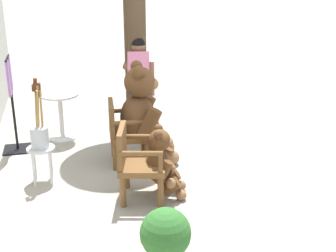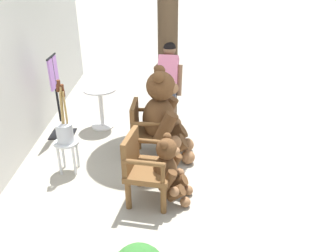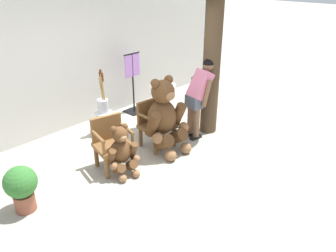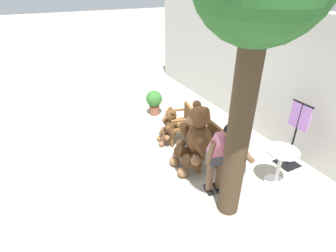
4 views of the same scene
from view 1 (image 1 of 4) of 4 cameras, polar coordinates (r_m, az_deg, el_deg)
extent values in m
plane|color=#A8A091|center=(6.07, 0.08, -5.93)|extent=(60.00, 60.00, 0.00)
cube|color=brown|center=(5.37, -3.11, -4.79)|extent=(0.67, 0.64, 0.07)
cylinder|color=brown|center=(5.26, -0.90, -8.03)|extent=(0.07, 0.07, 0.37)
cylinder|color=brown|center=(5.67, -0.80, -5.84)|extent=(0.07, 0.07, 0.37)
cylinder|color=brown|center=(5.28, -5.51, -7.98)|extent=(0.07, 0.07, 0.37)
cylinder|color=brown|center=(5.69, -5.06, -5.81)|extent=(0.07, 0.07, 0.37)
cube|color=brown|center=(5.29, -5.65, -2.36)|extent=(0.52, 0.18, 0.42)
cylinder|color=brown|center=(5.04, -3.33, -3.35)|extent=(0.17, 0.48, 0.06)
cylinder|color=brown|center=(5.08, -0.93, -4.50)|extent=(0.05, 0.05, 0.22)
cylinder|color=brown|center=(5.50, -3.01, -1.28)|extent=(0.17, 0.48, 0.06)
cylinder|color=brown|center=(5.54, -0.82, -2.35)|extent=(0.05, 0.05, 0.22)
cube|color=brown|center=(6.30, -4.72, -1.00)|extent=(0.60, 0.56, 0.07)
cylinder|color=brown|center=(6.18, -2.55, -3.55)|extent=(0.07, 0.07, 0.37)
cylinder|color=brown|center=(6.61, -3.01, -1.97)|extent=(0.07, 0.07, 0.37)
cylinder|color=brown|center=(6.16, -6.45, -3.78)|extent=(0.07, 0.07, 0.37)
cylinder|color=brown|center=(6.58, -6.65, -2.18)|extent=(0.07, 0.07, 0.37)
cube|color=brown|center=(6.20, -6.90, 1.00)|extent=(0.52, 0.10, 0.42)
cylinder|color=brown|center=(5.97, -4.60, 0.43)|extent=(0.09, 0.48, 0.06)
cylinder|color=brown|center=(6.03, -2.58, -0.45)|extent=(0.05, 0.05, 0.22)
cylinder|color=brown|center=(6.45, -4.96, 1.90)|extent=(0.09, 0.48, 0.06)
cylinder|color=brown|center=(6.50, -3.09, 1.08)|extent=(0.05, 0.05, 0.22)
ellipsoid|color=brown|center=(6.24, -3.69, 0.94)|extent=(0.59, 0.51, 0.64)
sphere|color=brown|center=(6.10, -3.49, 5.36)|extent=(0.41, 0.41, 0.41)
ellipsoid|color=#8C603D|center=(6.12, -1.87, 5.15)|extent=(0.20, 0.16, 0.15)
sphere|color=black|center=(6.12, -1.87, 5.24)|extent=(0.06, 0.06, 0.06)
sphere|color=brown|center=(5.91, -3.59, 6.60)|extent=(0.16, 0.16, 0.16)
sphere|color=brown|center=(6.20, -3.86, 7.25)|extent=(0.16, 0.16, 0.16)
cylinder|color=brown|center=(5.97, -2.39, 0.06)|extent=(0.21, 0.37, 0.49)
sphere|color=#8C603D|center=(6.04, -1.13, -1.83)|extent=(0.19, 0.19, 0.19)
cylinder|color=brown|center=(6.53, -3.00, 1.84)|extent=(0.21, 0.37, 0.49)
sphere|color=#8C603D|center=(6.63, -1.88, 0.18)|extent=(0.19, 0.19, 0.19)
cylinder|color=brown|center=(6.23, -1.30, -2.49)|extent=(0.26, 0.41, 0.38)
sphere|color=#8C603D|center=(6.31, 0.47, -3.88)|extent=(0.20, 0.20, 0.20)
cylinder|color=brown|center=(6.54, -1.71, -1.35)|extent=(0.26, 0.41, 0.38)
sphere|color=#8C603D|center=(6.65, -0.06, -2.58)|extent=(0.20, 0.20, 0.20)
ellipsoid|color=brown|center=(5.41, -1.22, -4.78)|extent=(0.41, 0.37, 0.40)
sphere|color=brown|center=(5.29, -1.03, -1.75)|extent=(0.25, 0.25, 0.25)
ellipsoid|color=#8C603D|center=(5.29, 0.14, -1.94)|extent=(0.14, 0.12, 0.09)
sphere|color=black|center=(5.29, 0.14, -1.88)|extent=(0.04, 0.04, 0.04)
sphere|color=brown|center=(5.16, -1.21, -1.03)|extent=(0.10, 0.10, 0.10)
sphere|color=brown|center=(5.34, -1.16, -0.29)|extent=(0.10, 0.10, 0.10)
cylinder|color=brown|center=(5.24, -0.54, -5.64)|extent=(0.16, 0.24, 0.30)
sphere|color=#8C603D|center=(5.29, 0.33, -7.00)|extent=(0.12, 0.12, 0.12)
cylinder|color=brown|center=(5.58, -0.48, -3.98)|extent=(0.16, 0.24, 0.30)
sphere|color=#8C603D|center=(5.64, 0.34, -5.18)|extent=(0.12, 0.12, 0.12)
cylinder|color=brown|center=(5.41, 0.33, -7.35)|extent=(0.20, 0.28, 0.24)
sphere|color=#8C603D|center=(5.45, 1.61, -8.40)|extent=(0.13, 0.13, 0.13)
cylinder|color=brown|center=(5.60, 0.34, -6.34)|extent=(0.20, 0.28, 0.24)
sphere|color=#8C603D|center=(5.66, 1.56, -7.27)|extent=(0.13, 0.13, 0.13)
cube|color=black|center=(7.14, -2.73, -1.58)|extent=(0.25, 0.13, 0.06)
cylinder|color=brown|center=(6.99, -2.78, 1.78)|extent=(0.12, 0.12, 0.82)
cube|color=black|center=(7.15, -4.17, -1.60)|extent=(0.25, 0.13, 0.06)
cylinder|color=brown|center=(7.00, -4.26, 1.76)|extent=(0.12, 0.12, 0.82)
cube|color=#4C5160|center=(6.91, -3.57, 3.97)|extent=(0.27, 0.34, 0.24)
cube|color=pink|center=(6.96, -3.60, 6.69)|extent=(0.49, 0.40, 0.57)
sphere|color=brown|center=(7.07, -3.63, 9.71)|extent=(0.21, 0.21, 0.21)
sphere|color=black|center=(7.07, -3.63, 9.87)|extent=(0.21, 0.21, 0.21)
cylinder|color=brown|center=(7.20, -5.09, 7.51)|extent=(0.57, 0.19, 0.13)
cylinder|color=brown|center=(6.99, -2.01, 5.75)|extent=(0.22, 0.12, 0.50)
cylinder|color=silver|center=(5.92, -15.25, -2.68)|extent=(0.34, 0.34, 0.03)
cylinder|color=silver|center=(6.10, -15.96, -4.39)|extent=(0.04, 0.04, 0.43)
cylinder|color=silver|center=(5.92, -16.03, -5.16)|extent=(0.04, 0.04, 0.43)
cylinder|color=silver|center=(6.09, -14.10, -4.25)|extent=(0.04, 0.04, 0.43)
cylinder|color=silver|center=(5.91, -14.11, -5.02)|extent=(0.04, 0.04, 0.43)
cylinder|color=silver|center=(5.86, -15.38, -1.37)|extent=(0.22, 0.22, 0.26)
cylinder|color=tan|center=(5.80, -15.09, 0.82)|extent=(0.05, 0.03, 0.56)
cylinder|color=#592D19|center=(5.71, -15.38, 3.86)|extent=(0.05, 0.05, 0.08)
cylinder|color=tan|center=(5.79, -15.15, 1.22)|extent=(0.09, 0.04, 0.65)
cylinder|color=#592D19|center=(5.68, -15.48, 4.68)|extent=(0.05, 0.05, 0.09)
cylinder|color=tan|center=(5.78, -15.53, 1.46)|extent=(0.07, 0.07, 0.70)
cylinder|color=#592D19|center=(5.67, -15.90, 5.21)|extent=(0.05, 0.05, 0.09)
cylinder|color=tan|center=(5.78, -15.59, 1.18)|extent=(0.13, 0.08, 0.65)
cylinder|color=#592D19|center=(5.67, -15.94, 4.69)|extent=(0.06, 0.05, 0.09)
cylinder|color=tan|center=(5.81, -15.75, 1.14)|extent=(0.04, 0.06, 0.63)
cylinder|color=#592D19|center=(5.71, -16.08, 4.48)|extent=(0.05, 0.05, 0.08)
cylinder|color=white|center=(7.18, -13.11, 3.72)|extent=(0.56, 0.56, 0.03)
cylinder|color=white|center=(7.29, -12.89, 1.01)|extent=(0.07, 0.07, 0.69)
cylinder|color=white|center=(7.40, -12.69, -1.41)|extent=(0.40, 0.40, 0.03)
cylinder|color=#473523|center=(7.19, -4.02, 10.49)|extent=(0.33, 0.33, 2.94)
sphere|color=#33702D|center=(4.04, -0.31, -12.95)|extent=(0.44, 0.44, 0.44)
cube|color=black|center=(7.16, -17.82, -2.68)|extent=(0.40, 0.40, 0.02)
cylinder|color=black|center=(6.94, -18.40, 2.39)|extent=(0.04, 0.04, 1.35)
cylinder|color=black|center=(6.78, -19.02, 7.83)|extent=(0.44, 0.03, 0.03)
cube|color=#B77AD1|center=(6.84, -18.78, 5.71)|extent=(0.40, 0.03, 0.48)
camera|label=2|loc=(1.76, 18.35, 15.66)|focal=35.00mm
camera|label=3|loc=(5.04, 56.27, 15.77)|focal=35.00mm
camera|label=4|loc=(9.93, 7.63, 23.61)|focal=28.00mm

